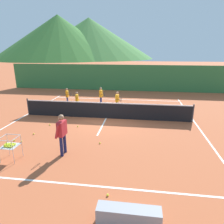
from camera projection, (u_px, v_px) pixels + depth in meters
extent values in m
plane|color=#B25633|center=(106.00, 118.00, 12.15)|extent=(120.00, 120.00, 0.00)
cube|color=white|center=(72.00, 184.00, 6.23)|extent=(10.13, 0.08, 0.01)
cube|color=white|center=(116.00, 99.00, 16.71)|extent=(10.13, 0.08, 0.01)
cube|color=white|center=(27.00, 115.00, 12.82)|extent=(0.08, 11.08, 0.01)
cube|color=white|center=(195.00, 122.00, 11.48)|extent=(0.08, 11.08, 0.01)
cube|color=white|center=(106.00, 118.00, 12.15)|extent=(0.08, 5.18, 0.01)
cylinder|color=#333338|center=(28.00, 107.00, 12.64)|extent=(0.08, 0.08, 1.05)
cylinder|color=#333338|center=(193.00, 113.00, 11.35)|extent=(0.08, 0.08, 1.05)
cube|color=black|center=(106.00, 111.00, 12.02)|extent=(9.74, 0.02, 0.92)
cube|color=white|center=(106.00, 103.00, 11.87)|extent=(9.74, 0.03, 0.06)
cylinder|color=#191E4C|center=(61.00, 146.00, 7.75)|extent=(0.12, 0.12, 0.81)
cylinder|color=#191E4C|center=(65.00, 143.00, 8.04)|extent=(0.12, 0.12, 0.81)
cube|color=#B2262D|center=(62.00, 128.00, 7.69)|extent=(0.25, 0.49, 0.57)
sphere|color=#996B4C|center=(61.00, 118.00, 7.57)|extent=(0.22, 0.22, 0.22)
cylinder|color=#B2262D|center=(57.00, 132.00, 7.46)|extent=(0.22, 0.10, 0.55)
cylinder|color=#B2262D|center=(64.00, 127.00, 7.97)|extent=(0.17, 0.09, 0.56)
torus|color=#262628|center=(58.00, 127.00, 8.03)|extent=(0.04, 0.29, 0.29)
cylinder|color=black|center=(64.00, 128.00, 7.99)|extent=(0.22, 0.04, 0.03)
cylinder|color=navy|center=(68.00, 100.00, 15.06)|extent=(0.09, 0.09, 0.62)
cylinder|color=navy|center=(67.00, 101.00, 14.84)|extent=(0.09, 0.09, 0.62)
cube|color=orange|center=(67.00, 94.00, 14.79)|extent=(0.26, 0.40, 0.44)
sphere|color=#996B4C|center=(67.00, 89.00, 14.70)|extent=(0.17, 0.17, 0.17)
cylinder|color=orange|center=(68.00, 94.00, 15.01)|extent=(0.18, 0.11, 0.43)
cylinder|color=orange|center=(67.00, 95.00, 14.60)|extent=(0.14, 0.10, 0.43)
torus|color=#262628|center=(71.00, 95.00, 14.63)|extent=(0.10, 0.29, 0.29)
cylinder|color=black|center=(68.00, 95.00, 14.61)|extent=(0.22, 0.08, 0.03)
cylinder|color=navy|center=(77.00, 105.00, 13.83)|extent=(0.09, 0.09, 0.62)
cylinder|color=navy|center=(77.00, 106.00, 13.60)|extent=(0.09, 0.09, 0.62)
cube|color=orange|center=(77.00, 98.00, 13.56)|extent=(0.24, 0.39, 0.43)
sphere|color=#996B4C|center=(77.00, 93.00, 13.46)|extent=(0.17, 0.17, 0.17)
cylinder|color=orange|center=(78.00, 98.00, 13.77)|extent=(0.18, 0.10, 0.42)
cylinder|color=orange|center=(77.00, 99.00, 13.37)|extent=(0.14, 0.09, 0.43)
cylinder|color=navy|center=(101.00, 101.00, 14.94)|extent=(0.10, 0.10, 0.66)
cylinder|color=navy|center=(101.00, 101.00, 14.70)|extent=(0.10, 0.10, 0.66)
cube|color=orange|center=(101.00, 93.00, 14.65)|extent=(0.19, 0.39, 0.46)
sphere|color=#996B4C|center=(101.00, 89.00, 14.55)|extent=(0.18, 0.18, 0.18)
cylinder|color=orange|center=(102.00, 93.00, 14.87)|extent=(0.18, 0.07, 0.45)
cylinder|color=orange|center=(101.00, 95.00, 14.45)|extent=(0.14, 0.07, 0.45)
torus|color=#262628|center=(104.00, 95.00, 14.41)|extent=(0.03, 0.29, 0.29)
cylinder|color=black|center=(101.00, 95.00, 14.44)|extent=(0.22, 0.03, 0.03)
cylinder|color=navy|center=(118.00, 106.00, 13.63)|extent=(0.10, 0.10, 0.65)
cylinder|color=navy|center=(117.00, 107.00, 13.40)|extent=(0.10, 0.10, 0.65)
cube|color=orange|center=(117.00, 98.00, 13.35)|extent=(0.21, 0.40, 0.45)
sphere|color=#996B4C|center=(117.00, 93.00, 13.25)|extent=(0.18, 0.18, 0.18)
cylinder|color=orange|center=(119.00, 98.00, 13.55)|extent=(0.18, 0.08, 0.44)
cylinder|color=orange|center=(117.00, 99.00, 13.15)|extent=(0.14, 0.08, 0.45)
torus|color=#262628|center=(121.00, 100.00, 13.09)|extent=(0.05, 0.29, 0.29)
cylinder|color=black|center=(117.00, 99.00, 13.14)|extent=(0.22, 0.05, 0.03)
cylinder|color=#B7B7BC|center=(8.00, 145.00, 7.80)|extent=(0.02, 0.02, 0.89)
cylinder|color=#B7B7BC|center=(22.00, 146.00, 7.73)|extent=(0.02, 0.02, 0.89)
cylinder|color=#B7B7BC|center=(13.00, 153.00, 7.20)|extent=(0.02, 0.02, 0.89)
cube|color=#B7B7BC|center=(10.00, 146.00, 7.47)|extent=(0.56, 0.56, 0.01)
cube|color=#B7B7BC|center=(13.00, 134.00, 7.64)|extent=(0.56, 0.02, 0.02)
cube|color=#B7B7BC|center=(4.00, 141.00, 7.11)|extent=(0.56, 0.02, 0.02)
cube|color=#B7B7BC|center=(2.00, 137.00, 7.41)|extent=(0.02, 0.56, 0.02)
cube|color=#B7B7BC|center=(16.00, 138.00, 7.33)|extent=(0.02, 0.56, 0.02)
sphere|color=yellow|center=(4.00, 146.00, 7.36)|extent=(0.07, 0.07, 0.07)
sphere|color=yellow|center=(6.00, 146.00, 7.41)|extent=(0.07, 0.07, 0.07)
sphere|color=yellow|center=(7.00, 145.00, 7.48)|extent=(0.07, 0.07, 0.07)
sphere|color=yellow|center=(8.00, 144.00, 7.54)|extent=(0.07, 0.07, 0.07)
sphere|color=yellow|center=(9.00, 143.00, 7.60)|extent=(0.07, 0.07, 0.07)
sphere|color=yellow|center=(6.00, 147.00, 7.35)|extent=(0.07, 0.07, 0.07)
sphere|color=yellow|center=(7.00, 146.00, 7.40)|extent=(0.07, 0.07, 0.07)
sphere|color=yellow|center=(8.00, 145.00, 7.47)|extent=(0.07, 0.07, 0.07)
sphere|color=yellow|center=(9.00, 144.00, 7.53)|extent=(0.07, 0.07, 0.07)
sphere|color=yellow|center=(11.00, 143.00, 7.59)|extent=(0.07, 0.07, 0.07)
sphere|color=yellow|center=(8.00, 147.00, 7.34)|extent=(0.07, 0.07, 0.07)
sphere|color=yellow|center=(9.00, 146.00, 7.40)|extent=(0.07, 0.07, 0.07)
sphere|color=yellow|center=(10.00, 145.00, 7.47)|extent=(0.07, 0.07, 0.07)
sphere|color=yellow|center=(11.00, 144.00, 7.52)|extent=(0.07, 0.07, 0.07)
sphere|color=yellow|center=(12.00, 144.00, 7.59)|extent=(0.07, 0.07, 0.07)
sphere|color=yellow|center=(9.00, 147.00, 7.33)|extent=(0.07, 0.07, 0.07)
sphere|color=yellow|center=(11.00, 146.00, 7.39)|extent=(0.07, 0.07, 0.07)
sphere|color=yellow|center=(11.00, 145.00, 7.45)|extent=(0.07, 0.07, 0.07)
sphere|color=yellow|center=(12.00, 144.00, 7.51)|extent=(0.07, 0.07, 0.07)
sphere|color=yellow|center=(14.00, 144.00, 7.57)|extent=(0.07, 0.07, 0.07)
sphere|color=yellow|center=(11.00, 147.00, 7.33)|extent=(0.07, 0.07, 0.07)
sphere|color=yellow|center=(12.00, 146.00, 7.38)|extent=(0.07, 0.07, 0.07)
sphere|color=yellow|center=(13.00, 145.00, 7.44)|extent=(0.07, 0.07, 0.07)
sphere|color=yellow|center=(14.00, 145.00, 7.50)|extent=(0.07, 0.07, 0.07)
sphere|color=yellow|center=(15.00, 144.00, 7.56)|extent=(0.07, 0.07, 0.07)
sphere|color=yellow|center=(4.00, 145.00, 7.34)|extent=(0.07, 0.07, 0.07)
sphere|color=yellow|center=(5.00, 144.00, 7.40)|extent=(0.07, 0.07, 0.07)
sphere|color=yellow|center=(6.00, 143.00, 7.47)|extent=(0.07, 0.07, 0.07)
sphere|color=yellow|center=(78.00, 126.00, 10.79)|extent=(0.07, 0.07, 0.07)
sphere|color=yellow|center=(50.00, 125.00, 11.01)|extent=(0.07, 0.07, 0.07)
sphere|color=yellow|center=(34.00, 134.00, 9.84)|extent=(0.07, 0.07, 0.07)
sphere|color=yellow|center=(22.00, 141.00, 9.04)|extent=(0.07, 0.07, 0.07)
sphere|color=yellow|center=(14.00, 140.00, 9.14)|extent=(0.07, 0.07, 0.07)
sphere|color=yellow|center=(108.00, 195.00, 5.71)|extent=(0.07, 0.07, 0.07)
sphere|color=yellow|center=(100.00, 143.00, 8.88)|extent=(0.07, 0.07, 0.07)
cube|color=#33753D|center=(121.00, 78.00, 19.94)|extent=(22.28, 0.08, 2.51)
cube|color=#99999E|center=(129.00, 216.00, 4.74)|extent=(1.50, 0.36, 0.46)
cone|color=#427A38|center=(89.00, 38.00, 88.54)|extent=(55.29, 55.29, 16.73)
cone|color=#38702D|center=(59.00, 37.00, 81.38)|extent=(50.72, 50.72, 16.84)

